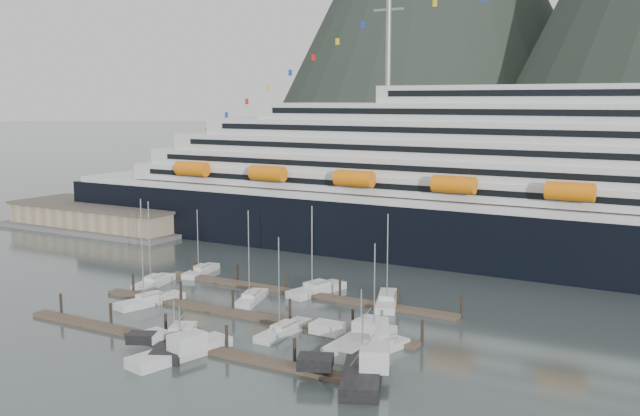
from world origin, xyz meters
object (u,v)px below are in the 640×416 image
at_px(sailboat_a, 154,283).
at_px(sailboat_c, 251,299).
at_px(sailboat_g, 387,301).
at_px(sailboat_h, 379,349).
at_px(warehouse, 104,218).
at_px(sailboat_d, 284,331).
at_px(trawler_e, 360,340).
at_px(sailboat_b, 150,301).
at_px(sailboat_e, 201,271).
at_px(trawler_c, 180,350).
at_px(sailboat_f, 317,290).
at_px(trawler_b, 174,344).
at_px(trawler_d, 361,371).
at_px(cruise_ship, 609,198).

relative_size(sailboat_a, sailboat_c, 1.00).
xyz_separation_m(sailboat_g, sailboat_h, (7.75, -18.48, -0.00)).
bearing_deg(warehouse, sailboat_d, -29.48).
distance_m(sailboat_d, trawler_e, 10.29).
relative_size(sailboat_b, sailboat_c, 1.13).
relative_size(sailboat_c, sailboat_e, 1.22).
xyz_separation_m(sailboat_b, sailboat_c, (11.24, 8.12, -0.02)).
bearing_deg(sailboat_e, warehouse, 51.44).
relative_size(sailboat_b, sailboat_g, 1.15).
distance_m(warehouse, sailboat_g, 83.63).
height_order(sailboat_g, trawler_e, sailboat_g).
relative_size(trawler_c, trawler_e, 1.09).
distance_m(sailboat_b, sailboat_f, 23.66).
bearing_deg(trawler_c, trawler_e, -38.96).
xyz_separation_m(sailboat_c, sailboat_h, (24.63, -9.98, -0.00)).
distance_m(sailboat_b, trawler_c, 22.88).
height_order(sailboat_f, trawler_c, sailboat_f).
xyz_separation_m(sailboat_f, trawler_b, (-0.84, -29.82, 0.41)).
distance_m(sailboat_c, sailboat_e, 19.57).
bearing_deg(sailboat_b, trawler_d, -91.30).
bearing_deg(sailboat_b, warehouse, 65.49).
height_order(sailboat_e, trawler_d, sailboat_e).
distance_m(sailboat_g, trawler_b, 32.11).
relative_size(sailboat_g, trawler_c, 1.04).
bearing_deg(trawler_c, sailboat_g, -6.74).
height_order(sailboat_e, trawler_e, sailboat_e).
bearing_deg(cruise_ship, trawler_e, -106.84).
distance_m(sailboat_a, trawler_c, 33.43).
bearing_deg(sailboat_a, trawler_e, -116.61).
bearing_deg(sailboat_b, sailboat_e, 31.51).
height_order(sailboat_e, trawler_b, sailboat_e).
bearing_deg(sailboat_g, sailboat_a, 82.09).
bearing_deg(cruise_ship, trawler_d, -100.79).
height_order(trawler_b, trawler_d, trawler_d).
bearing_deg(sailboat_d, sailboat_b, 86.21).
bearing_deg(sailboat_c, sailboat_f, -50.85).
distance_m(cruise_ship, trawler_d, 65.91).
distance_m(sailboat_e, trawler_e, 43.67).
height_order(cruise_ship, sailboat_a, cruise_ship).
distance_m(sailboat_d, sailboat_e, 34.80).
relative_size(sailboat_d, trawler_d, 0.95).
bearing_deg(trawler_b, trawler_d, -109.26).
relative_size(sailboat_c, trawler_b, 1.30).
distance_m(sailboat_b, trawler_e, 33.40).
distance_m(sailboat_a, sailboat_b, 10.68).
relative_size(trawler_b, trawler_c, 0.81).
bearing_deg(sailboat_h, trawler_b, 132.51).
bearing_deg(sailboat_e, sailboat_f, -104.89).
xyz_separation_m(cruise_ship, trawler_b, (-34.24, -66.75, -11.20)).
height_order(sailboat_a, trawler_c, sailboat_a).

